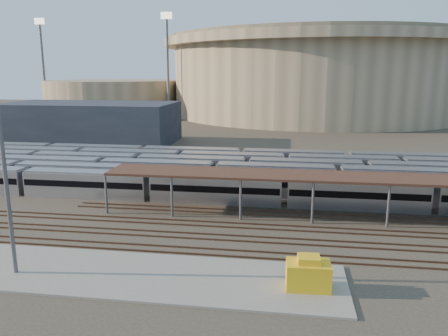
% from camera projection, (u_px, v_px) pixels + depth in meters
% --- Properties ---
extents(ground, '(420.00, 420.00, 0.00)m').
position_uv_depth(ground, '(165.00, 219.00, 53.35)').
color(ground, '#383026').
rests_on(ground, ground).
extents(apron, '(50.00, 9.00, 0.20)m').
position_uv_depth(apron, '(66.00, 270.00, 39.57)').
color(apron, gray).
rests_on(apron, ground).
extents(subway_trains, '(128.52, 23.90, 3.60)m').
position_uv_depth(subway_trains, '(197.00, 172.00, 70.82)').
color(subway_trains, '#ACADB1').
rests_on(subway_trains, ground).
extents(inspection_shed, '(60.30, 6.00, 5.30)m').
position_uv_depth(inspection_shed, '(348.00, 179.00, 52.95)').
color(inspection_shed, '#59585D').
rests_on(inspection_shed, ground).
extents(empty_tracks, '(170.00, 9.62, 0.18)m').
position_uv_depth(empty_tracks, '(153.00, 233.00, 48.50)').
color(empty_tracks, '#4C3323').
rests_on(empty_tracks, ground).
extents(stadium, '(124.00, 124.00, 32.50)m').
position_uv_depth(stadium, '(316.00, 74.00, 181.33)').
color(stadium, tan).
rests_on(stadium, ground).
extents(secondary_arena, '(56.00, 56.00, 14.00)m').
position_uv_depth(secondary_arena, '(113.00, 97.00, 186.00)').
color(secondary_arena, tan).
rests_on(secondary_arena, ground).
extents(service_building, '(42.00, 20.00, 10.00)m').
position_uv_depth(service_building, '(91.00, 123.00, 110.42)').
color(service_building, '#1E232D').
rests_on(service_building, ground).
extents(floodlight_0, '(4.00, 1.00, 38.40)m').
position_uv_depth(floodlight_0, '(168.00, 63.00, 159.40)').
color(floodlight_0, '#59585D').
rests_on(floodlight_0, ground).
extents(floodlight_1, '(4.00, 1.00, 38.40)m').
position_uv_depth(floodlight_1, '(43.00, 64.00, 177.00)').
color(floodlight_1, '#59585D').
rests_on(floodlight_1, ground).
extents(floodlight_3, '(4.00, 1.00, 38.40)m').
position_uv_depth(floodlight_3, '(238.00, 65.00, 204.79)').
color(floodlight_3, '#59585D').
rests_on(floodlight_3, ground).
extents(yard_light_pole, '(0.80, 0.36, 20.47)m').
position_uv_depth(yard_light_pole, '(3.00, 159.00, 36.68)').
color(yard_light_pole, '#59585D').
rests_on(yard_light_pole, apron).
extents(yellow_equipment, '(3.69, 2.41, 2.24)m').
position_uv_depth(yellow_equipment, '(308.00, 275.00, 35.86)').
color(yellow_equipment, gold).
rests_on(yellow_equipment, apron).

